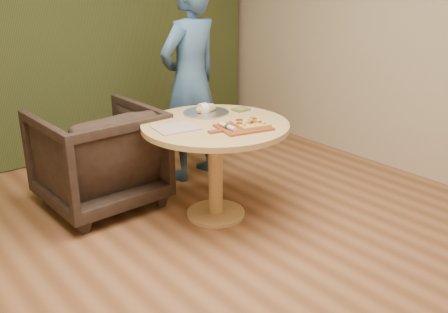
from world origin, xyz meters
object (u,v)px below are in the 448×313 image
cutlery_roll (227,126)px  bread_roll (205,108)px  armchair (98,152)px  pizza_paddle (242,128)px  flatbread_pizza (250,124)px  pedestal_table (215,141)px  serving_tray (206,113)px  person_standing (190,81)px

cutlery_roll → bread_roll: size_ratio=1.03×
armchair → pizza_paddle: bearing=122.7°
flatbread_pizza → bread_roll: 0.49m
pedestal_table → flatbread_pizza: (0.13, -0.24, 0.17)m
flatbread_pizza → cutlery_roll: bearing=165.9°
flatbread_pizza → cutlery_roll: flatbread_pizza is taller
cutlery_roll → pedestal_table: bearing=80.8°
flatbread_pizza → pedestal_table: bearing=118.3°
pizza_paddle → pedestal_table: bearing=118.6°
pedestal_table → pizza_paddle: size_ratio=2.31×
cutlery_roll → flatbread_pizza: bearing=-10.3°
pedestal_table → bread_roll: bearing=69.3°
flatbread_pizza → serving_tray: size_ratio=0.74×
pizza_paddle → armchair: 1.22m
pizza_paddle → serving_tray: (0.04, 0.47, -0.00)m
serving_tray → pedestal_table: bearing=-112.4°
pizza_paddle → cutlery_roll: (-0.11, 0.03, 0.02)m
armchair → serving_tray: bearing=142.8°
pizza_paddle → flatbread_pizza: 0.07m
bread_roll → person_standing: 0.60m
flatbread_pizza → person_standing: 1.05m
bread_roll → person_standing: bearing=65.5°
cutlery_roll → armchair: bearing=124.2°
serving_tray → armchair: bearing=144.4°
pizza_paddle → cutlery_roll: bearing=177.7°
person_standing → pizza_paddle: bearing=64.2°
flatbread_pizza → cutlery_roll: 0.18m
flatbread_pizza → armchair: armchair is taller
cutlery_roll → bread_roll: bearing=76.4°
pizza_paddle → serving_tray: bearing=98.0°
cutlery_roll → person_standing: person_standing is taller
pizza_paddle → person_standing: (0.27, 1.01, 0.13)m
pizza_paddle → person_standing: 1.06m
bread_roll → armchair: size_ratio=0.22×
pedestal_table → cutlery_roll: 0.26m
serving_tray → person_standing: person_standing is taller
serving_tray → person_standing: size_ratio=0.20×
bread_roll → armchair: (-0.69, 0.50, -0.35)m
person_standing → flatbread_pizza: bearing=67.8°
flatbread_pizza → person_standing: size_ratio=0.15×
pizza_paddle → cutlery_roll: size_ratio=2.36×
pedestal_table → pizza_paddle: 0.28m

